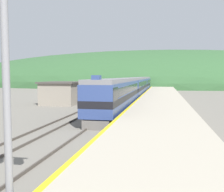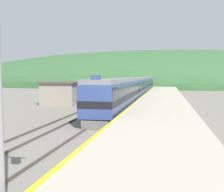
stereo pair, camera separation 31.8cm
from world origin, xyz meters
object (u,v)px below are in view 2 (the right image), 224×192
(express_train_lead_car, at_px, (117,94))
(carriage_second, at_px, (138,87))
(carriage_third, at_px, (147,83))
(carriage_fourth, at_px, (151,82))

(express_train_lead_car, distance_m, carriage_second, 22.11)
(express_train_lead_car, distance_m, carriage_third, 44.82)
(carriage_third, bearing_deg, carriage_fourth, 90.00)
(carriage_fourth, bearing_deg, carriage_third, -90.00)
(express_train_lead_car, bearing_deg, carriage_third, 90.00)
(express_train_lead_car, height_order, carriage_second, express_train_lead_car)
(express_train_lead_car, relative_size, carriage_second, 0.92)
(express_train_lead_car, relative_size, carriage_fourth, 0.92)
(carriage_third, bearing_deg, carriage_second, -90.00)
(carriage_second, bearing_deg, express_train_lead_car, -90.00)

